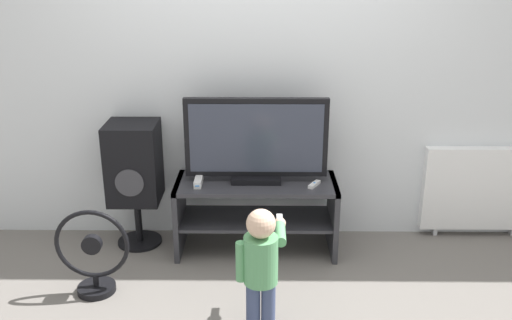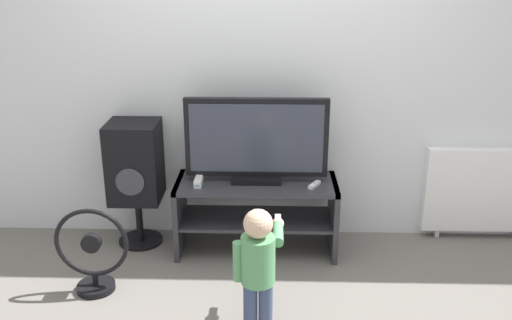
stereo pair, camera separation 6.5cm
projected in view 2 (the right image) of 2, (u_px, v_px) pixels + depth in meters
The scene contains 10 objects.
ground_plane at pixel (255, 264), 3.89m from camera, with size 16.00×16.00×0.00m, color slate.
wall_back at pixel (258, 61), 3.94m from camera, with size 10.00×0.06×2.60m.
tv_stand at pixel (256, 205), 3.98m from camera, with size 1.11×0.44×0.52m.
television at pixel (256, 141), 3.84m from camera, with size 0.97×0.20×0.58m.
game_console at pixel (199, 181), 3.88m from camera, with size 0.05×0.18×0.05m.
remote_primary at pixel (314, 185), 3.84m from camera, with size 0.09×0.13×0.03m.
child at pixel (259, 260), 3.09m from camera, with size 0.28×0.43×0.74m.
speaker_tower at pixel (135, 165), 3.99m from camera, with size 0.35×0.35×0.91m.
floor_fan at pixel (93, 255), 3.52m from camera, with size 0.46×0.24×0.56m.
radiator at pixel (482, 190), 4.15m from camera, with size 0.83×0.08×0.69m.
Camera 2 is at (0.10, -3.41, 2.01)m, focal length 40.00 mm.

